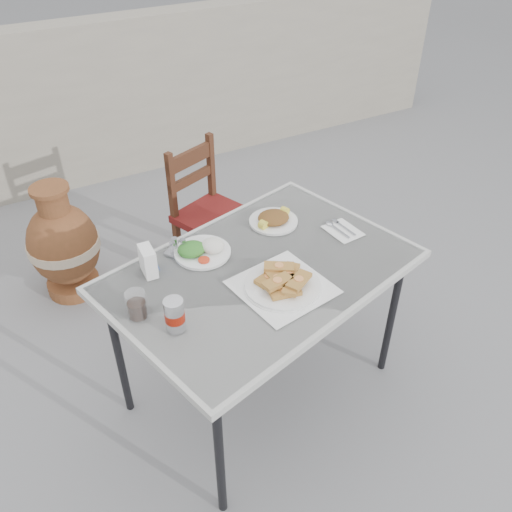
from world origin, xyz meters
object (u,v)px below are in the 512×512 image
soda_can (175,315)px  cola_glass (137,306)px  cafe_table (261,278)px  terracotta_urn (64,245)px  salad_chopped_plate (273,219)px  pide_plate (283,281)px  napkin_holder (148,261)px  salad_rice_plate (202,249)px  chair (209,213)px  condiment_caddy (177,248)px

soda_can → cola_glass: soda_can is taller
cafe_table → terracotta_urn: 1.41m
cafe_table → salad_chopped_plate: size_ratio=6.26×
pide_plate → napkin_holder: napkin_holder is taller
salad_rice_plate → salad_chopped_plate: size_ratio=1.08×
cafe_table → chair: size_ratio=1.69×
soda_can → napkin_holder: (0.02, 0.35, -0.01)m
cafe_table → salad_rice_plate: size_ratio=5.80×
salad_chopped_plate → cola_glass: cola_glass is taller
salad_rice_plate → napkin_holder: 0.25m
salad_chopped_plate → condiment_caddy: bearing=-180.0°
pide_plate → terracotta_urn: (-0.65, 1.35, -0.46)m
cafe_table → condiment_caddy: 0.39m
napkin_holder → condiment_caddy: size_ratio=0.99×
cafe_table → cola_glass: (-0.55, -0.03, 0.10)m
pide_plate → terracotta_urn: size_ratio=0.55×
cola_glass → chair: 1.29m
cafe_table → napkin_holder: size_ratio=11.65×
cafe_table → salad_chopped_plate: 0.35m
salad_chopped_plate → terracotta_urn: 1.34m
napkin_holder → chair: napkin_holder is taller
condiment_caddy → cafe_table: bearing=-45.4°
pide_plate → salad_chopped_plate: pide_plate is taller
salad_rice_plate → terracotta_urn: salad_rice_plate is taller
pide_plate → napkin_holder: (-0.44, 0.34, 0.03)m
terracotta_urn → cola_glass: bearing=-85.9°
condiment_caddy → salad_chopped_plate: bearing=0.0°
salad_rice_plate → terracotta_urn: bearing=114.7°
condiment_caddy → chair: bearing=56.9°
soda_can → cola_glass: size_ratio=1.20×
soda_can → pide_plate: bearing=1.5°
salad_rice_plate → pide_plate: bearing=-62.0°
chair → salad_chopped_plate: bearing=-108.9°
napkin_holder → condiment_caddy: 0.18m
soda_can → napkin_holder: 0.35m
salad_rice_plate → cola_glass: bearing=-146.8°
pide_plate → soda_can: bearing=-178.5°
salad_rice_plate → soda_can: 0.46m
salad_chopped_plate → soda_can: 0.79m
cola_glass → napkin_holder: bearing=60.8°
pide_plate → napkin_holder: size_ratio=3.23×
soda_can → salad_rice_plate: bearing=54.2°
condiment_caddy → terracotta_urn: size_ratio=0.17×
chair → terracotta_urn: size_ratio=1.18×
salad_rice_plate → chair: size_ratio=0.29×
salad_rice_plate → condiment_caddy: 0.11m
pide_plate → condiment_caddy: pide_plate is taller
cafe_table → chair: 1.02m
pide_plate → chair: size_ratio=0.47×
napkin_holder → cola_glass: bearing=-116.4°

